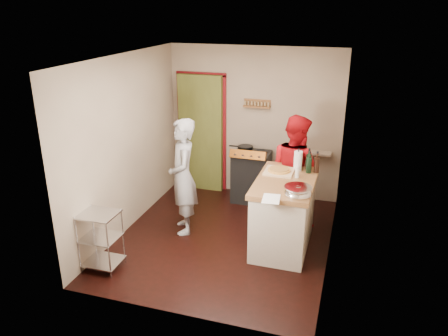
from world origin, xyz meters
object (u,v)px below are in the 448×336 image
Objects in this scene: stove at (251,176)px; person_red at (295,170)px; person_stripe at (183,177)px; island at (284,212)px; wire_shelving at (101,238)px.

person_red is (0.82, -0.58, 0.41)m from stove.
stove is 0.58× the size of person_stripe.
stove is 1.09m from person_red.
island reaches higher than stove.
person_stripe is at bearing 63.47° from wire_shelving.
person_red is (2.15, 2.04, 0.42)m from wire_shelving.
person_red reaches higher than wire_shelving.
island reaches higher than wire_shelving.
wire_shelving is at bearing -116.85° from stove.
wire_shelving is 2.49m from island.
stove is 0.68× the size of island.
island is at bearing 63.68° from person_stripe.
person_stripe is (-1.50, -0.01, 0.34)m from island.
person_stripe is at bearing -117.15° from stove.
person_stripe is (-0.70, -1.36, 0.42)m from stove.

